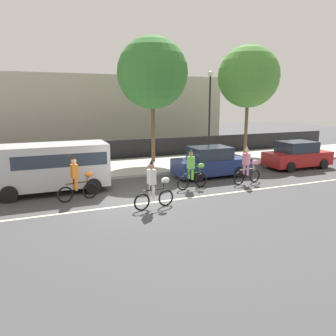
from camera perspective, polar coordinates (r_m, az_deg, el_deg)
name	(u,v)px	position (r m, az deg, el deg)	size (l,w,h in m)	color
ground_plane	(135,201)	(13.72, -5.74, -5.68)	(80.00, 80.00, 0.00)	#424244
road_centre_line	(139,204)	(13.26, -5.11, -6.27)	(36.00, 0.14, 0.01)	beige
sidewalk_curb	(104,169)	(19.83, -11.16, -0.17)	(60.00, 5.00, 0.15)	#ADAAA3
fence_line	(94,152)	(22.53, -12.69, 2.81)	(40.00, 0.08, 1.40)	black
building_backdrop	(58,112)	(30.65, -18.66, 9.21)	(28.00, 8.00, 6.10)	#B2A899
parade_cyclist_orange	(78,181)	(13.99, -15.48, -2.15)	(1.70, 0.54, 1.92)	black
parade_cyclist_zebra	(154,187)	(12.50, -2.39, -3.36)	(1.71, 0.52, 1.92)	black
parade_cyclist_lime	(193,171)	(15.33, 4.33, -0.54)	(1.71, 0.53, 1.92)	black
parade_cyclist_pink	(248,167)	(16.64, 13.71, 0.14)	(1.71, 0.51, 1.92)	black
parked_van_silver	(52,164)	(15.53, -19.55, 0.62)	(5.00, 2.22, 2.18)	silver
parked_car_red	(297,155)	(21.50, 21.56, 2.06)	(4.10, 1.92, 1.64)	#AD1E1E
parked_car_navy	(211,163)	(17.86, 7.45, 0.95)	(4.10, 1.92, 1.64)	navy
street_lamp_post	(210,102)	(23.14, 7.28, 11.40)	(0.36, 0.36, 5.86)	black
street_tree_near_lamp	(153,73)	(21.30, -2.70, 16.18)	(4.45, 4.45, 7.82)	brown
street_tree_far_corner	(249,77)	(25.32, 13.85, 15.17)	(4.45, 4.45, 7.83)	brown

